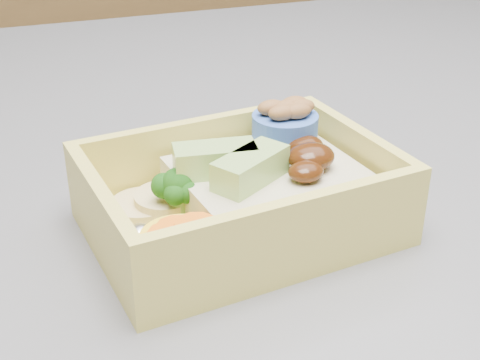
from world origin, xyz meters
name	(u,v)px	position (x,y,z in m)	size (l,w,h in m)	color
bento_box	(247,194)	(-0.10, -0.22, 0.94)	(0.19, 0.15, 0.07)	#DCCD5B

